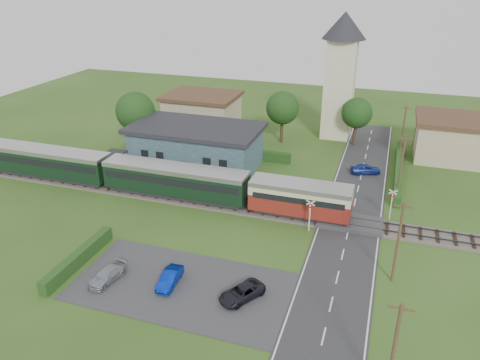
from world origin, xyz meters
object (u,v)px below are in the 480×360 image
(car_on_road, at_px, (366,169))
(pedestrian_far, at_px, (131,169))
(train, at_px, (149,176))
(car_park_blue, at_px, (170,278))
(station_building, at_px, (196,146))
(car_park_dark, at_px, (242,293))
(equipment_hut, at_px, (115,162))
(crossing_signal_near, at_px, (310,211))
(church_tower, at_px, (341,67))
(house_west, at_px, (202,111))
(crossing_signal_far, at_px, (392,200))
(house_east, at_px, (449,137))
(pedestrian_near, at_px, (226,181))
(car_park_silver, at_px, (107,275))

(car_on_road, xyz_separation_m, pedestrian_far, (-26.26, -10.20, 0.56))
(train, xyz_separation_m, car_park_blue, (9.34, -14.09, -1.55))
(station_building, height_order, car_park_dark, station_building)
(car_park_blue, bearing_deg, pedestrian_far, 124.65)
(equipment_hut, xyz_separation_m, pedestrian_far, (2.13, -0.25, -0.53))
(crossing_signal_near, bearing_deg, church_tower, 92.82)
(church_tower, bearing_deg, car_park_dark, -92.19)
(station_building, relative_size, house_west, 1.48)
(crossing_signal_far, xyz_separation_m, car_on_road, (-3.21, 10.75, -1.49))
(house_west, xyz_separation_m, car_on_road, (25.39, -9.86, -2.14))
(crossing_signal_near, distance_m, car_park_dark, 12.03)
(train, relative_size, car_park_blue, 12.95)
(house_east, bearing_deg, church_tower, 165.07)
(station_building, bearing_deg, pedestrian_near, -44.75)
(car_park_dark, bearing_deg, car_on_road, 107.12)
(car_park_silver, bearing_deg, equipment_hut, 130.36)
(car_on_road, bearing_deg, house_east, -67.30)
(house_west, height_order, car_park_dark, house_west)
(car_park_dark, bearing_deg, car_park_silver, -141.99)
(train, bearing_deg, crossing_signal_far, 5.38)
(house_east, relative_size, pedestrian_near, 4.98)
(equipment_hut, distance_m, pedestrian_near, 14.06)
(station_building, bearing_deg, equipment_hut, -144.08)
(house_east, distance_m, crossing_signal_far, 20.64)
(station_building, xyz_separation_m, house_west, (-5.00, 14.01, 0.10))
(train, bearing_deg, house_east, 34.68)
(crossing_signal_near, xyz_separation_m, pedestrian_near, (-10.35, 5.40, -0.81))
(house_east, distance_m, car_park_dark, 39.65)
(station_building, distance_m, car_park_blue, 24.38)
(equipment_hut, relative_size, station_building, 0.16)
(equipment_hut, xyz_separation_m, crossing_signal_far, (31.60, -0.81, 0.39))
(crossing_signal_far, distance_m, car_park_dark, 19.31)
(equipment_hut, relative_size, train, 0.06)
(crossing_signal_far, bearing_deg, car_park_silver, -140.00)
(train, xyz_separation_m, house_east, (31.79, 22.00, 0.62))
(equipment_hut, height_order, pedestrian_far, equipment_hut)
(pedestrian_far, bearing_deg, car_park_silver, -164.07)
(station_building, height_order, pedestrian_near, station_building)
(equipment_hut, height_order, crossing_signal_far, crossing_signal_far)
(car_park_silver, bearing_deg, pedestrian_far, 125.44)
(station_building, xyz_separation_m, car_park_blue, (7.55, -23.09, -2.06))
(equipment_hut, height_order, house_east, house_east)
(car_park_blue, bearing_deg, pedestrian_near, 91.44)
(house_west, relative_size, pedestrian_far, 7.07)
(crossing_signal_near, distance_m, car_park_silver, 18.89)
(station_building, bearing_deg, car_park_silver, -83.87)
(station_building, relative_size, pedestrian_far, 10.47)
(pedestrian_near, bearing_deg, car_park_blue, 87.25)
(house_east, distance_m, crossing_signal_near, 27.95)
(crossing_signal_near, xyz_separation_m, pedestrian_far, (-22.27, 5.35, -0.93))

